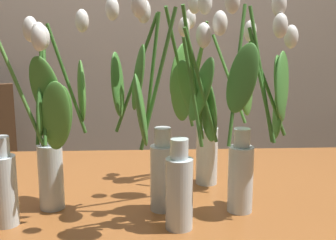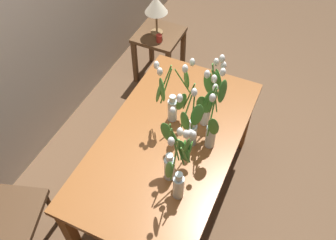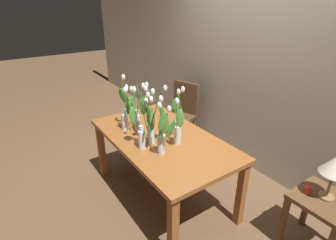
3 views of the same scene
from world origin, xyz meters
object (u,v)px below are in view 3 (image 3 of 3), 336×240
tulip_vase_0 (161,131)px  tulip_vase_2 (151,121)px  tulip_vase_1 (125,113)px  table_lamp (336,166)px  side_table (321,210)px  pillar_candle (308,190)px  dining_chair (181,111)px  dining_table (162,145)px  tulip_vase_5 (178,123)px  tulip_vase_4 (136,112)px  tulip_vase_3 (144,126)px

tulip_vase_0 → tulip_vase_2: size_ratio=1.00×
tulip_vase_1 → table_lamp: 1.91m
side_table → tulip_vase_0: bearing=-139.3°
pillar_candle → dining_chair: bearing=173.3°
tulip_vase_1 → tulip_vase_2: (0.38, 0.08, 0.03)m
dining_table → table_lamp: table_lamp is taller
tulip_vase_5 → table_lamp: tulip_vase_5 is taller
dining_table → tulip_vase_1: 0.51m
tulip_vase_2 → pillar_candle: 1.45m
tulip_vase_0 → tulip_vase_1: size_ratio=1.00×
tulip_vase_1 → table_lamp: (1.66, 0.94, -0.07)m
tulip_vase_4 → dining_chair: tulip_vase_4 is taller
tulip_vase_0 → tulip_vase_3: (-0.19, -0.06, -0.01)m
tulip_vase_3 → tulip_vase_0: bearing=17.4°
table_lamp → side_table: bearing=-79.2°
tulip_vase_0 → tulip_vase_5: (-0.10, 0.25, -0.03)m
side_table → table_lamp: bearing=100.8°
tulip_vase_0 → tulip_vase_5: 0.27m
tulip_vase_3 → side_table: size_ratio=1.06×
tulip_vase_4 → side_table: size_ratio=0.98×
dining_chair → side_table: 2.15m
pillar_candle → tulip_vase_4: bearing=-151.0°
dining_table → tulip_vase_4: tulip_vase_4 is taller
tulip_vase_5 → side_table: (1.13, 0.64, -0.52)m
tulip_vase_1 → tulip_vase_5: (0.53, 0.28, 0.02)m
tulip_vase_2 → table_lamp: tulip_vase_2 is taller
side_table → table_lamp: size_ratio=1.38×
tulip_vase_3 → dining_chair: size_ratio=0.63×
dining_chair → side_table: bearing=-4.7°
tulip_vase_2 → table_lamp: (1.28, 0.86, -0.10)m
tulip_vase_4 → pillar_candle: tulip_vase_4 is taller
tulip_vase_4 → pillar_candle: size_ratio=7.15×
tulip_vase_3 → table_lamp: (1.22, 0.97, -0.11)m
side_table → tulip_vase_5: bearing=-150.6°
dining_table → tulip_vase_3: size_ratio=2.75×
tulip_vase_4 → table_lamp: 1.78m
pillar_candle → tulip_vase_5: bearing=-150.3°
tulip_vase_4 → tulip_vase_5: (0.42, 0.22, -0.01)m
dining_table → dining_chair: (-0.84, 0.88, -0.12)m
table_lamp → pillar_candle: table_lamp is taller
tulip_vase_0 → pillar_candle: size_ratio=7.77×
tulip_vase_1 → dining_chair: size_ratio=0.63×
tulip_vase_0 → pillar_candle: bearing=42.2°
pillar_candle → tulip_vase_0: bearing=-137.8°
table_lamp → tulip_vase_3: bearing=-141.5°
dining_table → side_table: 1.50m
tulip_vase_2 → tulip_vase_3: size_ratio=1.00×
tulip_vase_4 → tulip_vase_1: bearing=-148.4°
tulip_vase_2 → pillar_candle: size_ratio=7.79×
side_table → tulip_vase_3: bearing=-142.2°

